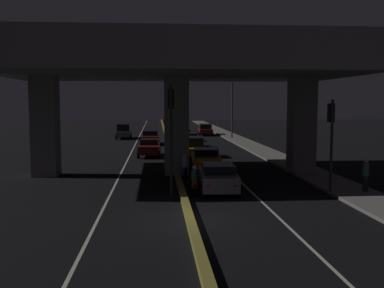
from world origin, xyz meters
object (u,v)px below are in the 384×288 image
at_px(motorcycle_blue_filtering_mid, 185,167).
at_px(car_taxi_yellow_third, 192,147).
at_px(street_lamp, 230,100).
at_px(car_dark_red_fourth, 189,140).
at_px(car_dark_red_sixth, 205,129).
at_px(motorcycle_red_filtering_near, 194,182).
at_px(traffic_light_right_of_median, 331,130).
at_px(car_dark_red_second_oncoming, 150,137).
at_px(motorcycle_black_filtering_far, 181,154).
at_px(car_taxi_yellow_second, 206,159).
at_px(car_dark_green_fifth, 183,135).
at_px(car_dark_red_lead_oncoming, 149,147).
at_px(car_grey_lead, 218,177).
at_px(traffic_light_left_of_median, 171,121).
at_px(car_grey_third_oncoming, 124,131).
at_px(pedestrian_on_sidewalk, 366,175).

bearing_deg(motorcycle_blue_filtering_mid, car_taxi_yellow_third, -10.28).
bearing_deg(street_lamp, car_dark_red_fourth, -120.27).
height_order(car_taxi_yellow_third, car_dark_red_sixth, car_taxi_yellow_third).
bearing_deg(car_dark_red_sixth, motorcycle_red_filtering_near, 174.79).
bearing_deg(traffic_light_right_of_median, car_dark_red_fourth, 102.74).
relative_size(car_dark_red_second_oncoming, motorcycle_black_filtering_far, 2.32).
distance_m(car_dark_red_fourth, car_dark_red_second_oncoming, 5.44).
xyz_separation_m(car_taxi_yellow_second, motorcycle_red_filtering_near, (-1.45, -7.95, -0.16)).
distance_m(car_taxi_yellow_second, motorcycle_red_filtering_near, 8.08).
bearing_deg(car_dark_green_fifth, car_dark_red_second_oncoming, 135.41).
bearing_deg(car_dark_red_lead_oncoming, car_grey_lead, 14.67).
bearing_deg(car_taxi_yellow_second, traffic_light_left_of_median, 165.22).
bearing_deg(traffic_light_right_of_median, street_lamp, 89.24).
distance_m(car_grey_lead, car_dark_red_second_oncoming, 27.31).
distance_m(car_grey_lead, car_grey_third_oncoming, 35.97).
relative_size(car_dark_green_fifth, motorcycle_red_filtering_near, 2.68).
relative_size(car_dark_red_fourth, motorcycle_blue_filtering_mid, 2.72).
relative_size(car_dark_red_fourth, car_dark_red_lead_oncoming, 1.08).
xyz_separation_m(traffic_light_left_of_median, motorcycle_red_filtering_near, (1.20, 0.56, -3.11)).
bearing_deg(traffic_light_right_of_median, car_dark_red_lead_oncoming, 119.37).
relative_size(traffic_light_left_of_median, car_grey_lead, 1.27).
relative_size(car_taxi_yellow_third, motorcycle_red_filtering_near, 2.60).
height_order(car_taxi_yellow_second, car_dark_red_second_oncoming, car_taxi_yellow_second).
relative_size(car_taxi_yellow_second, motorcycle_red_filtering_near, 2.38).
xyz_separation_m(traffic_light_right_of_median, car_taxi_yellow_second, (-5.45, 8.50, -2.50)).
height_order(motorcycle_red_filtering_near, motorcycle_black_filtering_far, motorcycle_red_filtering_near).
xyz_separation_m(car_dark_red_sixth, motorcycle_blue_filtering_mid, (-5.12, -35.21, -0.22)).
bearing_deg(car_grey_third_oncoming, pedestrian_on_sidewalk, 20.64).
distance_m(car_dark_red_sixth, motorcycle_red_filtering_near, 40.71).
bearing_deg(car_dark_red_sixth, car_taxi_yellow_third, 172.94).
distance_m(car_taxi_yellow_third, motorcycle_blue_filtering_mid, 10.52).
xyz_separation_m(car_grey_lead, car_grey_third_oncoming, (-7.41, 35.20, 0.23)).
bearing_deg(car_taxi_yellow_second, motorcycle_black_filtering_far, 20.36).
bearing_deg(traffic_light_left_of_median, street_lamp, 76.06).
bearing_deg(car_taxi_yellow_second, car_dark_red_sixth, -3.64).
bearing_deg(traffic_light_right_of_median, car_grey_lead, 170.93).
bearing_deg(car_dark_red_second_oncoming, pedestrian_on_sidewalk, 21.16).
bearing_deg(motorcycle_blue_filtering_mid, motorcycle_black_filtering_far, -4.62).
xyz_separation_m(motorcycle_red_filtering_near, motorcycle_black_filtering_far, (-0.01, 12.47, -0.04)).
bearing_deg(car_dark_red_fourth, street_lamp, -28.43).
xyz_separation_m(car_dark_red_lead_oncoming, car_dark_red_second_oncoming, (-0.07, 11.14, 0.02)).
bearing_deg(car_dark_red_fourth, car_dark_red_sixth, -10.16).
bearing_deg(traffic_light_left_of_median, car_taxi_yellow_third, 81.90).
bearing_deg(car_taxi_yellow_third, traffic_light_right_of_median, -162.97).
height_order(car_taxi_yellow_second, motorcycle_red_filtering_near, car_taxi_yellow_second).
height_order(traffic_light_right_of_median, car_dark_red_lead_oncoming, traffic_light_right_of_median).
height_order(traffic_light_right_of_median, motorcycle_red_filtering_near, traffic_light_right_of_median).
distance_m(street_lamp, car_dark_red_lead_oncoming, 20.70).
bearing_deg(motorcycle_red_filtering_near, street_lamp, -10.38).
bearing_deg(motorcycle_black_filtering_far, car_dark_red_fourth, -9.56).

